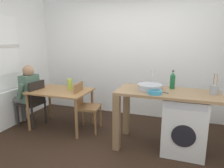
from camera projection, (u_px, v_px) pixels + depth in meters
name	position (u px, v px, depth m)	size (l,w,h in m)	color
ground_plane	(100.00, 151.00, 3.10)	(5.46, 5.46, 0.00)	black
wall_back	(129.00, 54.00, 4.42)	(4.60, 0.10, 2.70)	white
radiator	(10.00, 109.00, 3.94)	(0.10, 0.80, 0.70)	white
dining_table	(61.00, 95.00, 3.82)	(1.10, 0.76, 0.74)	#9E7042
chair_person_seat	(34.00, 101.00, 3.92)	(0.43, 0.43, 0.90)	black
chair_opposite	(85.00, 104.00, 3.73)	(0.45, 0.45, 0.90)	olive
seated_person	(27.00, 92.00, 3.95)	(0.51, 0.52, 1.20)	#595651
kitchen_counter	(153.00, 100.00, 3.10)	(1.50, 0.68, 0.92)	olive
washing_machine	(184.00, 125.00, 3.02)	(0.60, 0.61, 0.86)	silver
sink_basin	(150.00, 87.00, 3.07)	(0.38, 0.38, 0.09)	#9EA0A5
tap	(152.00, 79.00, 3.22)	(0.02, 0.02, 0.28)	#B2B2B7
bottle_tall_green	(173.00, 80.00, 3.14)	(0.08, 0.08, 0.29)	#19592D
mixing_bowl	(155.00, 92.00, 2.86)	(0.20, 0.20, 0.05)	teal
utensil_crock	(214.00, 89.00, 2.83)	(0.11, 0.11, 0.30)	gray
vase	(70.00, 84.00, 3.82)	(0.09, 0.09, 0.21)	#A8C63D
scissors	(163.00, 92.00, 2.92)	(0.15, 0.06, 0.01)	#B2B2B7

